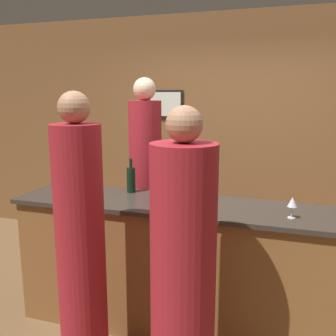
# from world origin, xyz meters

# --- Properties ---
(ground_plane) EXTENTS (14.00, 14.00, 0.00)m
(ground_plane) POSITION_xyz_m (0.00, 0.00, 0.00)
(ground_plane) COLOR brown
(back_wall) EXTENTS (8.00, 0.08, 2.80)m
(back_wall) POSITION_xyz_m (-0.00, 1.82, 1.40)
(back_wall) COLOR brown
(back_wall) RESTS_ON ground_plane
(bar_counter) EXTENTS (2.92, 0.62, 1.05)m
(bar_counter) POSITION_xyz_m (0.00, 0.00, 0.53)
(bar_counter) COLOR brown
(bar_counter) RESTS_ON ground_plane
(bartender) EXTENTS (0.31, 0.31, 2.03)m
(bartender) POSITION_xyz_m (-0.67, 0.64, 0.96)
(bartender) COLOR maroon
(bartender) RESTS_ON ground_plane
(guest_0) EXTENTS (0.31, 0.31, 1.90)m
(guest_0) POSITION_xyz_m (-0.60, -0.69, 0.89)
(guest_0) COLOR maroon
(guest_0) RESTS_ON ground_plane
(guest_1) EXTENTS (0.38, 0.38, 1.82)m
(guest_1) POSITION_xyz_m (0.09, -0.74, 0.84)
(guest_1) COLOR maroon
(guest_1) RESTS_ON ground_plane
(wine_bottle_0) EXTENTS (0.07, 0.07, 0.29)m
(wine_bottle_0) POSITION_xyz_m (-0.63, 0.20, 1.16)
(wine_bottle_0) COLOR black
(wine_bottle_0) RESTS_ON bar_counter
(wine_glass_1) EXTENTS (0.06, 0.06, 0.17)m
(wine_glass_1) POSITION_xyz_m (-0.23, -0.24, 1.18)
(wine_glass_1) COLOR silver
(wine_glass_1) RESTS_ON bar_counter
(wine_glass_2) EXTENTS (0.07, 0.07, 0.15)m
(wine_glass_2) POSITION_xyz_m (-1.14, -0.12, 1.16)
(wine_glass_2) COLOR silver
(wine_glass_2) RESTS_ON bar_counter
(wine_glass_3) EXTENTS (0.07, 0.07, 0.18)m
(wine_glass_3) POSITION_xyz_m (-0.07, -0.21, 1.19)
(wine_glass_3) COLOR silver
(wine_glass_3) RESTS_ON bar_counter
(wine_glass_4) EXTENTS (0.07, 0.07, 0.15)m
(wine_glass_4) POSITION_xyz_m (0.68, -0.10, 1.16)
(wine_glass_4) COLOR silver
(wine_glass_4) RESTS_ON bar_counter
(wine_glass_5) EXTENTS (0.07, 0.07, 0.16)m
(wine_glass_5) POSITION_xyz_m (-1.03, -0.07, 1.17)
(wine_glass_5) COLOR silver
(wine_glass_5) RESTS_ON bar_counter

